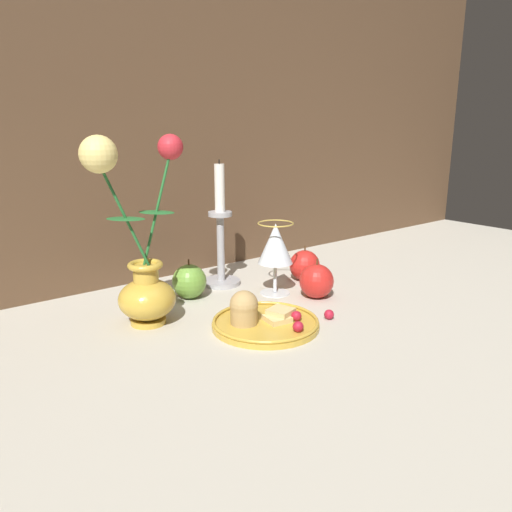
{
  "coord_description": "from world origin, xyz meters",
  "views": [
    {
      "loc": [
        -0.6,
        -0.75,
        0.36
      ],
      "look_at": [
        0.02,
        0.03,
        0.1
      ],
      "focal_mm": 35.0,
      "sensor_mm": 36.0,
      "label": 1
    }
  ],
  "objects_px": {
    "plate_with_pastries": "(261,319)",
    "wine_glass": "(275,246)",
    "vase": "(141,263)",
    "candlestick": "(221,241)",
    "apple_near_glass": "(317,281)",
    "apple_at_table_edge": "(189,281)",
    "apple_beside_vase": "(305,265)"
  },
  "relations": [
    {
      "from": "plate_with_pastries",
      "to": "wine_glass",
      "type": "distance_m",
      "value": 0.22
    },
    {
      "from": "vase",
      "to": "candlestick",
      "type": "bearing_deg",
      "value": 24.55
    },
    {
      "from": "plate_with_pastries",
      "to": "candlestick",
      "type": "bearing_deg",
      "value": 71.15
    },
    {
      "from": "apple_near_glass",
      "to": "plate_with_pastries",
      "type": "bearing_deg",
      "value": -164.35
    },
    {
      "from": "candlestick",
      "to": "apple_at_table_edge",
      "type": "relative_size",
      "value": 3.36
    },
    {
      "from": "candlestick",
      "to": "apple_beside_vase",
      "type": "height_order",
      "value": "candlestick"
    },
    {
      "from": "vase",
      "to": "plate_with_pastries",
      "type": "relative_size",
      "value": 1.75
    },
    {
      "from": "plate_with_pastries",
      "to": "wine_glass",
      "type": "bearing_deg",
      "value": 42.24
    },
    {
      "from": "candlestick",
      "to": "apple_at_table_edge",
      "type": "height_order",
      "value": "candlestick"
    },
    {
      "from": "candlestick",
      "to": "vase",
      "type": "bearing_deg",
      "value": -155.45
    },
    {
      "from": "candlestick",
      "to": "apple_at_table_edge",
      "type": "xyz_separation_m",
      "value": [
        -0.11,
        -0.04,
        -0.07
      ]
    },
    {
      "from": "wine_glass",
      "to": "apple_at_table_edge",
      "type": "relative_size",
      "value": 1.85
    },
    {
      "from": "vase",
      "to": "candlestick",
      "type": "distance_m",
      "value": 0.28
    },
    {
      "from": "apple_near_glass",
      "to": "apple_at_table_edge",
      "type": "distance_m",
      "value": 0.27
    },
    {
      "from": "wine_glass",
      "to": "apple_at_table_edge",
      "type": "xyz_separation_m",
      "value": [
        -0.16,
        0.09,
        -0.07
      ]
    },
    {
      "from": "candlestick",
      "to": "plate_with_pastries",
      "type": "bearing_deg",
      "value": -108.85
    },
    {
      "from": "wine_glass",
      "to": "candlestick",
      "type": "bearing_deg",
      "value": 113.85
    },
    {
      "from": "vase",
      "to": "plate_with_pastries",
      "type": "distance_m",
      "value": 0.24
    },
    {
      "from": "apple_at_table_edge",
      "to": "candlestick",
      "type": "bearing_deg",
      "value": 18.9
    },
    {
      "from": "vase",
      "to": "apple_at_table_edge",
      "type": "xyz_separation_m",
      "value": [
        0.14,
        0.08,
        -0.08
      ]
    },
    {
      "from": "vase",
      "to": "plate_with_pastries",
      "type": "bearing_deg",
      "value": -41.62
    },
    {
      "from": "plate_with_pastries",
      "to": "apple_beside_vase",
      "type": "relative_size",
      "value": 2.33
    },
    {
      "from": "candlestick",
      "to": "apple_near_glass",
      "type": "distance_m",
      "value": 0.24
    },
    {
      "from": "plate_with_pastries",
      "to": "apple_at_table_edge",
      "type": "height_order",
      "value": "apple_at_table_edge"
    },
    {
      "from": "plate_with_pastries",
      "to": "apple_at_table_edge",
      "type": "relative_size",
      "value": 2.31
    },
    {
      "from": "apple_beside_vase",
      "to": "apple_near_glass",
      "type": "xyz_separation_m",
      "value": [
        -0.07,
        -0.11,
        0.0
      ]
    },
    {
      "from": "wine_glass",
      "to": "candlestick",
      "type": "relative_size",
      "value": 0.55
    },
    {
      "from": "vase",
      "to": "apple_near_glass",
      "type": "xyz_separation_m",
      "value": [
        0.36,
        -0.09,
        -0.08
      ]
    },
    {
      "from": "vase",
      "to": "apple_beside_vase",
      "type": "xyz_separation_m",
      "value": [
        0.43,
        0.02,
        -0.08
      ]
    },
    {
      "from": "plate_with_pastries",
      "to": "wine_glass",
      "type": "relative_size",
      "value": 1.25
    },
    {
      "from": "vase",
      "to": "apple_at_table_edge",
      "type": "relative_size",
      "value": 4.04
    },
    {
      "from": "wine_glass",
      "to": "apple_beside_vase",
      "type": "relative_size",
      "value": 1.87
    }
  ]
}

